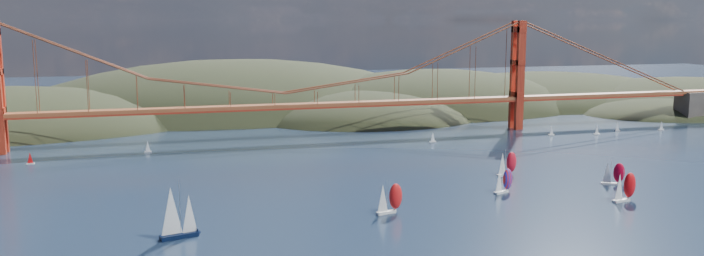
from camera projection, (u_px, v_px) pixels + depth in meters
name	position (u px, v px, depth m)	size (l,w,h in m)	color
headlands	(328.00, 130.00, 427.63)	(725.00, 225.00, 96.00)	black
bridge	(280.00, 71.00, 314.66)	(552.00, 12.00, 55.00)	#9A4F28
sloop_navy	(177.00, 213.00, 174.53)	(10.21, 7.02, 15.14)	black
racer_0	(389.00, 198.00, 197.60)	(8.65, 4.78, 9.70)	white
racer_1	(624.00, 186.00, 210.57)	(8.90, 4.75, 9.99)	silver
racer_2	(613.00, 173.00, 232.18)	(7.66, 5.36, 8.58)	white
racer_3	(507.00, 163.00, 245.71)	(8.52, 4.90, 9.55)	white
racer_rwb	(503.00, 180.00, 221.12)	(7.85, 5.06, 8.77)	white
distant_boat_2	(30.00, 158.00, 265.18)	(3.00, 2.00, 4.70)	silver
distant_boat_3	(148.00, 147.00, 289.61)	(3.00, 2.00, 4.70)	silver
distant_boat_4	(551.00, 131.00, 331.63)	(3.00, 2.00, 4.70)	silver
distant_boat_5	(597.00, 130.00, 333.95)	(3.00, 2.00, 4.70)	silver
distant_boat_6	(617.00, 126.00, 344.36)	(3.00, 2.00, 4.70)	silver
distant_boat_7	(661.00, 126.00, 347.04)	(3.00, 2.00, 4.70)	silver
distant_boat_8	(433.00, 137.00, 312.85)	(3.00, 2.00, 4.70)	silver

